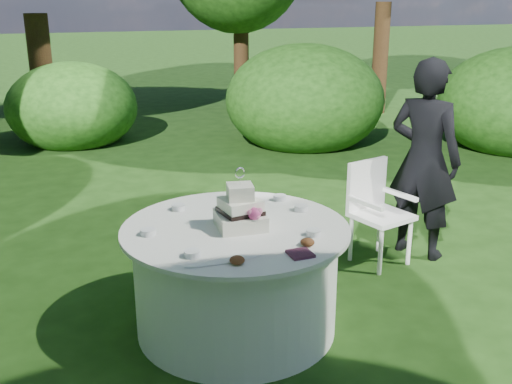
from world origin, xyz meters
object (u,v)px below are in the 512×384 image
Objects in this scene: napkins at (300,254)px; chair at (375,205)px; cake at (241,212)px; guest at (424,159)px; table at (236,277)px.

napkins is 0.16× the size of chair.
chair is at bearing 43.69° from napkins.
chair is at bearing 24.89° from cake.
guest is 2.07m from cake.
guest is at bearing 34.81° from napkins.
guest reaches higher than table.
cake is (0.03, -0.03, 0.50)m from table.
table is (-0.21, 0.59, -0.39)m from napkins.
cake is at bearing -42.37° from table.
guest is 4.19× the size of cake.
napkins is 2.16m from guest.
chair is (-0.46, 0.02, -0.37)m from guest.
table is (-1.99, -0.65, -0.50)m from guest.
table is at bearing 137.63° from cake.
guest reaches higher than chair.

